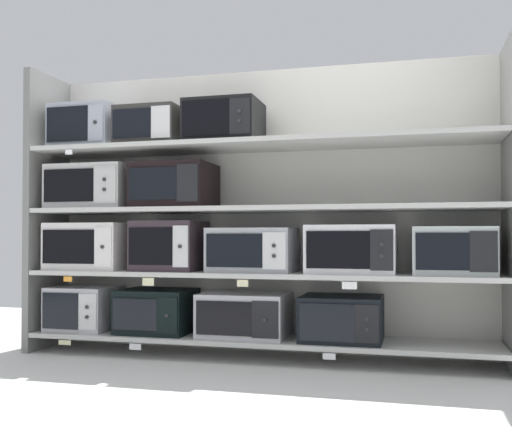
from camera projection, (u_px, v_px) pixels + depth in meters
The scene contains 30 objects.
ground at pixel (204, 400), 2.93m from camera, with size 7.04×6.00×0.02m, color silver.
back_panel at pixel (266, 210), 4.18m from camera, with size 3.24×0.04×1.94m, color beige.
upright_left at pixel (47, 211), 4.31m from camera, with size 0.05×0.50×1.94m, color slate.
upright_right at pixel (512, 205), 3.53m from camera, with size 0.05×0.50×1.94m, color slate.
shelf_0 at pixel (256, 339), 3.90m from camera, with size 3.04×0.50×0.03m, color beige.
microwave_0 at pixel (84, 308), 4.22m from camera, with size 0.43×0.41×0.30m.
microwave_1 at pixel (157, 311), 4.08m from camera, with size 0.48×0.42×0.29m.
microwave_2 at pixel (245, 315), 3.92m from camera, with size 0.56×0.43×0.28m.
microwave_3 at pixel (342, 318), 3.76m from camera, with size 0.50×0.44×0.28m.
price_tag_0 at pixel (65, 343), 3.97m from camera, with size 0.09×0.00×0.03m, color beige.
price_tag_1 at pixel (135, 347), 3.84m from camera, with size 0.08×0.00×0.04m, color white.
price_tag_2 at pixel (329, 356), 3.53m from camera, with size 0.08×0.00×0.04m, color white.
shelf_1 at pixel (256, 274), 3.91m from camera, with size 3.04×0.50×0.03m, color beige.
microwave_4 at pixel (92, 246), 4.21m from camera, with size 0.54×0.43×0.32m.
microwave_5 at pixel (170, 246), 4.06m from camera, with size 0.44×0.41×0.33m.
microwave_6 at pixel (253, 250), 3.91m from camera, with size 0.54×0.42×0.28m.
microwave_7 at pixel (352, 249), 3.75m from camera, with size 0.54×0.43×0.30m.
microwave_8 at pixel (453, 251), 3.60m from camera, with size 0.47×0.40×0.29m.
price_tag_3 at pixel (68, 279), 3.98m from camera, with size 0.06×0.00×0.03m, color orange.
price_tag_4 at pixel (148, 282), 3.83m from camera, with size 0.08×0.00×0.05m, color beige.
price_tag_5 at pixel (243, 283), 3.67m from camera, with size 0.07×0.00×0.04m, color beige.
price_tag_6 at pixel (349, 286), 3.51m from camera, with size 0.09×0.00×0.04m, color white.
shelf_2 at pixel (256, 209), 3.92m from camera, with size 3.04×0.50×0.03m, color beige.
microwave_9 at pixel (94, 188), 4.22m from camera, with size 0.57×0.41×0.30m.
microwave_10 at pixel (175, 186), 4.06m from camera, with size 0.51×0.43×0.30m.
shelf_3 at pixel (256, 145), 3.93m from camera, with size 3.04×0.50×0.03m, color beige.
microwave_11 at pixel (87, 128), 4.24m from camera, with size 0.45×0.35×0.31m.
microwave_12 at pixel (153, 128), 4.11m from camera, with size 0.43×0.39×0.26m.
microwave_13 at pixel (224, 123), 3.98m from camera, with size 0.48×0.40×0.28m.
price_tag_7 at pixel (69, 152), 3.99m from camera, with size 0.05×0.00×0.03m, color white.
Camera 1 is at (1.00, -3.79, 0.78)m, focal length 42.30 mm.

